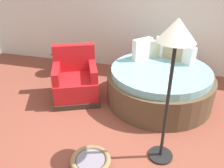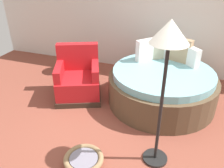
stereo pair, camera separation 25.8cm
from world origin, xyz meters
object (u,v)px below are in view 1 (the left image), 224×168
Objects in this scene: pet_basket at (91,162)px; side_table at (61,55)px; round_daybed at (159,84)px; red_armchair at (76,81)px; floor_lamp at (175,46)px.

side_table is at bearing 122.31° from pet_basket.
pet_basket is 0.98× the size of side_table.
red_armchair is (-1.49, -0.30, 0.00)m from round_daybed.
round_daybed is 3.68× the size of pet_basket.
round_daybed reaches higher than pet_basket.
red_armchair reaches higher than pet_basket.
floor_lamp reaches higher than side_table.
round_daybed is at bearing 11.26° from red_armchair.
pet_basket is at bearing -57.69° from side_table.
round_daybed is 1.52m from red_armchair.
floor_lamp is at bearing -83.65° from round_daybed.
red_armchair is at bearing -51.26° from side_table.
floor_lamp is at bearing -40.31° from side_table.
red_armchair is 2.06× the size of pet_basket.
red_armchair is at bearing 118.15° from pet_basket.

